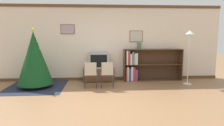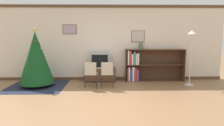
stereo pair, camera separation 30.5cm
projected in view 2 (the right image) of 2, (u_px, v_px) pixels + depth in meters
name	position (u px, v px, depth m)	size (l,w,h in m)	color
ground_plane	(105.00, 102.00, 4.91)	(24.00, 24.00, 0.00)	#936B47
wall_back	(106.00, 43.00, 7.25)	(8.53, 0.11, 2.70)	silver
area_rug	(38.00, 86.00, 6.45)	(1.80, 1.85, 0.01)	#23283D
christmas_tree	(36.00, 58.00, 6.32)	(1.09, 1.09, 1.85)	maroon
tv_console	(100.00, 75.00, 7.10)	(1.08, 0.46, 0.49)	#412A1A
television	(100.00, 60.00, 7.03)	(0.68, 0.45, 0.55)	#9E9E99
folding_chair_left	(91.00, 73.00, 6.18)	(0.40, 0.40, 0.82)	#BCB29E
folding_chair_right	(107.00, 73.00, 6.19)	(0.40, 0.40, 0.82)	#BCB29E
bookshelf	(144.00, 66.00, 7.16)	(2.10, 0.36, 1.14)	brown
vase	(141.00, 46.00, 7.07)	(0.15, 0.15, 0.23)	#47664C
standing_lamp	(191.00, 43.00, 6.41)	(0.28, 0.28, 1.79)	silver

